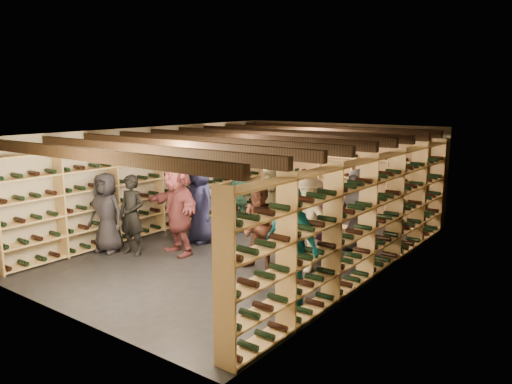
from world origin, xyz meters
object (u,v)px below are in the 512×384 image
object	(u,v)px
person_3	(304,222)
person_9	(201,201)
person_1	(132,215)
person_4	(291,246)
person_10	(238,199)
crate_stack_left	(288,218)
crate_stack_right	(344,234)
person_6	(200,203)
person_8	(260,227)
person_0	(107,213)
person_2	(274,212)
person_11	(315,218)
crate_loose	(298,230)
person_12	(358,210)
person_7	(330,213)
person_5	(178,208)

from	to	relation	value
person_3	person_9	size ratio (longest dim) A/B	1.15
person_1	person_4	xyz separation A→B (m)	(3.84, -0.21, 0.12)
person_10	crate_stack_left	bearing A→B (deg)	-0.47
crate_stack_right	person_3	world-z (taller)	person_3
person_9	person_10	xyz separation A→B (m)	(0.44, 0.78, -0.04)
crate_stack_right	person_1	xyz separation A→B (m)	(-2.96, -3.26, 0.62)
crate_stack_left	person_6	xyz separation A→B (m)	(-1.30, -1.44, 0.43)
crate_stack_left	person_6	bearing A→B (deg)	-132.19
person_8	person_0	bearing A→B (deg)	-168.10
person_0	person_2	xyz separation A→B (m)	(2.82, 1.78, 0.08)
crate_stack_left	person_11	xyz separation A→B (m)	(1.15, -0.83, 0.33)
person_4	crate_loose	bearing A→B (deg)	135.39
crate_stack_left	person_4	bearing A→B (deg)	-56.37
crate_loose	person_2	bearing A→B (deg)	-74.03
crate_stack_right	person_1	size ratio (longest dim) A/B	0.36
person_1	person_12	xyz separation A→B (m)	(3.46, 2.86, 0.05)
crate_stack_right	person_11	bearing A→B (deg)	-90.50
person_3	person_1	bearing A→B (deg)	-160.08
person_0	person_7	distance (m)	4.47
person_8	crate_stack_right	bearing A→B (deg)	76.86
person_0	person_5	world-z (taller)	person_5
crate_stack_left	person_3	world-z (taller)	person_3
person_3	person_7	world-z (taller)	person_3
crate_stack_right	person_11	world-z (taller)	person_11
crate_loose	person_3	xyz separation A→B (m)	(1.38, -2.02, 0.81)
person_4	person_10	xyz separation A→B (m)	(-3.27, 2.83, -0.17)
person_8	person_10	world-z (taller)	person_8
person_0	person_5	xyz separation A→B (m)	(1.22, 0.78, 0.13)
person_2	person_12	distance (m)	1.73
crate_stack_right	person_0	size ratio (longest dim) A/B	0.36
person_3	person_12	size ratio (longest dim) A/B	1.07
person_2	person_7	distance (m)	1.22
person_12	crate_loose	bearing A→B (deg)	173.21
person_6	person_11	world-z (taller)	person_6
person_9	person_10	distance (m)	0.90
crate_stack_left	crate_stack_right	size ratio (longest dim) A/B	1.48
crate_stack_right	person_3	bearing A→B (deg)	-83.17
person_10	person_2	bearing A→B (deg)	-42.54
person_12	person_11	bearing A→B (deg)	-115.68
person_5	person_9	size ratio (longest dim) A/B	1.19
person_4	person_11	size ratio (longest dim) A/B	1.20
person_5	person_7	xyz separation A→B (m)	(2.29, 2.01, -0.17)
crate_loose	person_7	distance (m)	1.49
person_11	crate_stack_left	bearing A→B (deg)	158.07
person_7	person_9	bearing A→B (deg)	-179.49
crate_loose	person_7	xyz separation A→B (m)	(1.16, -0.65, 0.67)
person_1	person_3	size ratio (longest dim) A/B	0.88
person_0	person_7	size ratio (longest dim) A/B	1.06
person_3	person_4	distance (m)	1.56
crate_stack_right	person_0	xyz separation A→B (m)	(-3.48, -3.46, 0.63)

